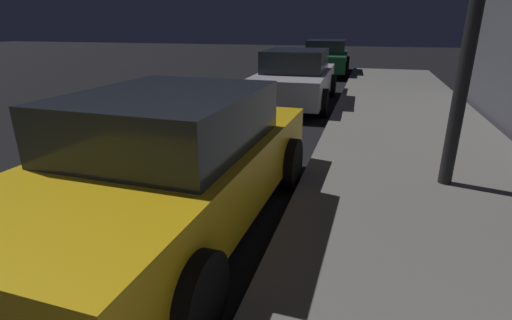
# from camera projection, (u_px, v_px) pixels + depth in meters

# --- Properties ---
(car_yellow_cab) EXTENTS (2.21, 4.45, 1.43)m
(car_yellow_cab) POSITION_uv_depth(u_px,v_px,m) (171.00, 162.00, 3.90)
(car_yellow_cab) COLOR gold
(car_yellow_cab) RESTS_ON ground
(car_silver) EXTENTS (2.04, 4.47, 1.43)m
(car_silver) POSITION_uv_depth(u_px,v_px,m) (296.00, 78.00, 10.10)
(car_silver) COLOR #B7B7BF
(car_silver) RESTS_ON ground
(car_green) EXTENTS (2.14, 4.64, 1.43)m
(car_green) POSITION_uv_depth(u_px,v_px,m) (326.00, 57.00, 16.35)
(car_green) COLOR #19592D
(car_green) RESTS_ON ground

